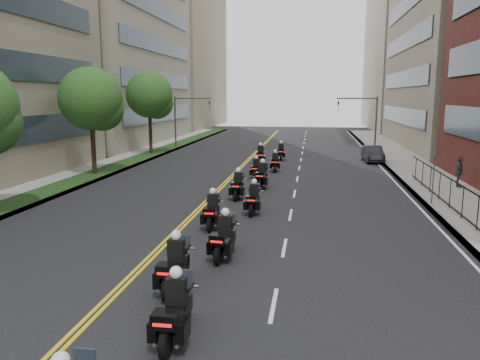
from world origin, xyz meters
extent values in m
cube|color=gray|center=(12.00, 25.00, 0.07)|extent=(4.00, 90.00, 0.15)
cube|color=gray|center=(-12.00, 25.00, 0.07)|extent=(4.00, 90.00, 0.15)
cube|color=#1C3613|center=(-11.20, 25.00, 0.17)|extent=(2.00, 90.00, 0.04)
cube|color=#333F4C|center=(13.95, 48.00, 3.50)|extent=(0.12, 24.08, 1.80)
cube|color=#333F4C|center=(13.95, 48.00, 7.50)|extent=(0.12, 24.08, 1.80)
cube|color=#333F4C|center=(13.95, 48.00, 11.50)|extent=(0.12, 24.08, 1.80)
cube|color=#333F4C|center=(13.95, 48.00, 15.50)|extent=(0.12, 24.08, 1.80)
cube|color=gray|center=(21.50, 78.00, 13.00)|extent=(15.00, 28.00, 26.00)
cube|color=#333F4C|center=(-13.95, 48.00, 3.50)|extent=(0.12, 24.08, 1.80)
cube|color=#333F4C|center=(-13.95, 48.00, 7.50)|extent=(0.12, 24.08, 1.80)
cube|color=#333F4C|center=(-13.95, 48.00, 11.50)|extent=(0.12, 24.08, 1.80)
cube|color=#333F4C|center=(-13.95, 48.00, 15.50)|extent=(0.12, 24.08, 1.80)
cube|color=#7B725A|center=(-22.00, 78.00, 13.00)|extent=(16.00, 28.00, 26.00)
cylinder|color=#312415|center=(-11.20, 24.00, 2.55)|extent=(0.32, 0.32, 5.11)
sphere|color=#234416|center=(-11.20, 24.00, 5.47)|extent=(4.40, 4.40, 4.40)
sphere|color=#234416|center=(-10.60, 24.40, 4.75)|extent=(3.08, 3.08, 3.08)
cylinder|color=#312415|center=(-11.20, 36.00, 2.69)|extent=(0.32, 0.32, 5.39)
sphere|color=#234416|center=(-11.20, 36.00, 5.78)|extent=(4.40, 4.40, 4.40)
sphere|color=#234416|center=(-10.60, 36.40, 5.00)|extent=(3.08, 3.08, 3.08)
cylinder|color=#3F3F44|center=(10.50, 42.00, 2.80)|extent=(0.18, 0.18, 5.60)
cylinder|color=#3F3F44|center=(8.50, 42.00, 5.40)|extent=(4.00, 0.14, 0.14)
imported|color=black|center=(6.70, 42.00, 4.60)|extent=(0.16, 0.20, 1.00)
cylinder|color=#3F3F44|center=(-10.50, 42.00, 2.80)|extent=(0.18, 0.18, 5.60)
cylinder|color=#3F3F44|center=(-8.50, 42.00, 5.40)|extent=(4.00, 0.14, 0.14)
imported|color=black|center=(-6.70, 42.00, 4.60)|extent=(0.16, 0.20, 1.00)
cylinder|color=black|center=(1.08, 2.00, 0.36)|extent=(0.16, 0.72, 0.72)
cylinder|color=black|center=(1.07, 3.70, 0.36)|extent=(0.16, 0.72, 0.72)
cube|color=black|center=(1.07, 2.85, 0.66)|extent=(0.46, 1.43, 0.42)
cube|color=silver|center=(1.07, 2.90, 0.41)|extent=(0.41, 0.59, 0.32)
cube|color=black|center=(1.08, 2.00, 0.91)|extent=(0.56, 0.45, 0.34)
cube|color=red|center=(1.08, 1.78, 0.89)|extent=(0.42, 0.04, 0.07)
cube|color=black|center=(1.07, 2.90, 1.19)|extent=(0.47, 0.30, 0.66)
sphere|color=silver|center=(1.07, 2.92, 1.63)|extent=(0.31, 0.31, 0.31)
cylinder|color=black|center=(0.24, 4.79, 0.36)|extent=(0.15, 0.73, 0.73)
cylinder|color=black|center=(0.25, 6.50, 0.36)|extent=(0.15, 0.73, 0.73)
cube|color=black|center=(0.25, 5.64, 0.66)|extent=(0.46, 1.45, 0.43)
cube|color=silver|center=(0.25, 5.70, 0.42)|extent=(0.41, 0.59, 0.32)
cube|color=black|center=(0.24, 4.79, 0.92)|extent=(0.56, 0.45, 0.34)
cube|color=red|center=(0.24, 4.56, 0.90)|extent=(0.43, 0.03, 0.07)
cube|color=black|center=(0.25, 5.70, 1.20)|extent=(0.47, 0.30, 0.66)
sphere|color=silver|center=(0.25, 5.71, 1.65)|extent=(0.31, 0.31, 0.31)
cylinder|color=black|center=(1.09, 7.82, 0.36)|extent=(0.21, 0.73, 0.72)
cylinder|color=black|center=(1.23, 9.50, 0.36)|extent=(0.21, 0.73, 0.72)
cube|color=black|center=(1.16, 8.66, 0.65)|extent=(0.56, 1.46, 0.42)
cube|color=silver|center=(1.16, 8.72, 0.41)|extent=(0.45, 0.61, 0.32)
cube|color=black|center=(1.09, 7.82, 0.91)|extent=(0.58, 0.49, 0.34)
cube|color=red|center=(1.07, 7.60, 0.89)|extent=(0.42, 0.07, 0.07)
cube|color=black|center=(1.16, 8.72, 1.18)|extent=(0.49, 0.33, 0.65)
sphere|color=silver|center=(1.16, 8.73, 1.63)|extent=(0.31, 0.31, 0.31)
cylinder|color=black|center=(-0.04, 11.58, 0.35)|extent=(0.18, 0.71, 0.70)
cylinder|color=black|center=(-0.13, 13.22, 0.35)|extent=(0.18, 0.71, 0.70)
cube|color=black|center=(-0.09, 12.40, 0.64)|extent=(0.51, 1.41, 0.41)
cube|color=silver|center=(-0.09, 12.45, 0.40)|extent=(0.42, 0.59, 0.31)
cube|color=black|center=(-0.04, 11.58, 0.89)|extent=(0.56, 0.46, 0.33)
cube|color=red|center=(-0.03, 11.36, 0.86)|extent=(0.41, 0.05, 0.07)
cube|color=black|center=(-0.09, 12.45, 1.15)|extent=(0.47, 0.31, 0.64)
sphere|color=silver|center=(-0.09, 12.46, 1.58)|extent=(0.30, 0.30, 0.30)
cylinder|color=black|center=(1.38, 14.36, 0.34)|extent=(0.15, 0.69, 0.68)
cylinder|color=black|center=(1.41, 15.97, 0.34)|extent=(0.15, 0.69, 0.68)
cube|color=black|center=(1.39, 15.17, 0.62)|extent=(0.45, 1.36, 0.40)
cube|color=silver|center=(1.39, 15.22, 0.39)|extent=(0.39, 0.56, 0.30)
cube|color=black|center=(1.38, 14.36, 0.86)|extent=(0.53, 0.43, 0.32)
cube|color=red|center=(1.37, 14.15, 0.84)|extent=(0.40, 0.04, 0.07)
cube|color=black|center=(1.39, 15.22, 1.12)|extent=(0.45, 0.29, 0.62)
sphere|color=silver|center=(1.39, 15.23, 1.55)|extent=(0.29, 0.29, 0.29)
cylinder|color=black|center=(0.12, 17.51, 0.35)|extent=(0.15, 0.70, 0.70)
cylinder|color=black|center=(0.10, 19.16, 0.35)|extent=(0.15, 0.70, 0.70)
cube|color=black|center=(0.11, 18.33, 0.64)|extent=(0.45, 1.40, 0.41)
cube|color=silver|center=(0.11, 18.39, 0.40)|extent=(0.40, 0.57, 0.31)
cube|color=black|center=(0.12, 17.51, 0.89)|extent=(0.54, 0.44, 0.33)
cube|color=red|center=(0.12, 17.29, 0.87)|extent=(0.41, 0.03, 0.07)
cube|color=black|center=(0.11, 18.39, 1.16)|extent=(0.46, 0.29, 0.64)
sphere|color=silver|center=(0.11, 18.40, 1.59)|extent=(0.30, 0.30, 0.30)
cylinder|color=black|center=(1.08, 20.71, 0.37)|extent=(0.20, 0.75, 0.74)
cylinder|color=black|center=(1.19, 22.45, 0.37)|extent=(0.20, 0.75, 0.74)
cube|color=black|center=(1.14, 21.58, 0.67)|extent=(0.55, 1.49, 0.43)
cube|color=silver|center=(1.14, 21.63, 0.42)|extent=(0.45, 0.62, 0.33)
cube|color=black|center=(1.08, 20.71, 0.93)|extent=(0.59, 0.49, 0.35)
cube|color=red|center=(1.07, 20.49, 0.91)|extent=(0.44, 0.06, 0.08)
cube|color=black|center=(1.14, 21.63, 1.22)|extent=(0.50, 0.33, 0.67)
sphere|color=silver|center=(1.14, 21.64, 1.67)|extent=(0.31, 0.31, 0.31)
cylinder|color=black|center=(0.30, 24.35, 0.31)|extent=(0.14, 0.63, 0.63)
cylinder|color=black|center=(0.32, 25.83, 0.31)|extent=(0.14, 0.63, 0.63)
cube|color=black|center=(0.31, 25.09, 0.57)|extent=(0.40, 1.25, 0.37)
cube|color=silver|center=(0.31, 25.13, 0.36)|extent=(0.36, 0.51, 0.28)
cube|color=black|center=(0.30, 24.35, 0.79)|extent=(0.48, 0.39, 0.30)
cube|color=red|center=(0.30, 24.16, 0.78)|extent=(0.37, 0.03, 0.06)
cube|color=black|center=(0.31, 25.13, 1.03)|extent=(0.41, 0.26, 0.57)
sphere|color=silver|center=(0.31, 25.14, 1.42)|extent=(0.27, 0.27, 0.27)
cylinder|color=black|center=(1.45, 27.46, 0.33)|extent=(0.17, 0.67, 0.66)
cylinder|color=black|center=(1.36, 29.02, 0.33)|extent=(0.17, 0.67, 0.66)
cube|color=black|center=(1.40, 28.24, 0.60)|extent=(0.49, 1.34, 0.39)
cube|color=silver|center=(1.40, 28.29, 0.38)|extent=(0.40, 0.56, 0.29)
cube|color=black|center=(1.45, 27.46, 0.84)|extent=(0.53, 0.44, 0.31)
cube|color=red|center=(1.46, 27.25, 0.82)|extent=(0.39, 0.05, 0.07)
cube|color=black|center=(1.40, 28.29, 1.09)|extent=(0.44, 0.30, 0.60)
sphere|color=silver|center=(1.40, 28.30, 1.50)|extent=(0.28, 0.28, 0.28)
cylinder|color=black|center=(-0.02, 30.60, 0.37)|extent=(0.20, 0.76, 0.75)
cylinder|color=black|center=(-0.14, 32.35, 0.37)|extent=(0.20, 0.76, 0.75)
cube|color=black|center=(-0.08, 31.47, 0.68)|extent=(0.56, 1.51, 0.44)
cube|color=silver|center=(-0.08, 31.53, 0.43)|extent=(0.46, 0.63, 0.33)
cube|color=black|center=(-0.02, 30.60, 0.94)|extent=(0.60, 0.50, 0.35)
cube|color=red|center=(-0.01, 30.37, 0.92)|extent=(0.44, 0.06, 0.08)
cube|color=black|center=(-0.08, 31.53, 1.23)|extent=(0.50, 0.34, 0.68)
sphere|color=silver|center=(-0.08, 31.54, 1.69)|extent=(0.32, 0.32, 0.32)
cylinder|color=black|center=(1.45, 33.86, 0.35)|extent=(0.17, 0.70, 0.69)
cylinder|color=black|center=(1.38, 35.49, 0.35)|extent=(0.17, 0.70, 0.69)
cube|color=black|center=(1.42, 34.67, 0.63)|extent=(0.49, 1.39, 0.41)
cube|color=silver|center=(1.41, 34.73, 0.40)|extent=(0.41, 0.58, 0.31)
cube|color=black|center=(1.45, 33.86, 0.88)|extent=(0.55, 0.45, 0.33)
cube|color=red|center=(1.46, 33.65, 0.86)|extent=(0.41, 0.05, 0.07)
cube|color=black|center=(1.41, 34.73, 1.14)|extent=(0.46, 0.30, 0.63)
sphere|color=silver|center=(1.41, 34.74, 1.57)|extent=(0.30, 0.30, 0.30)
imported|color=black|center=(9.40, 34.63, 0.69)|extent=(1.62, 4.22, 1.37)
imported|color=#44444C|center=(13.09, 22.84, 1.10)|extent=(0.80, 1.20, 1.89)
camera|label=1|loc=(4.12, -7.06, 5.69)|focal=35.00mm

